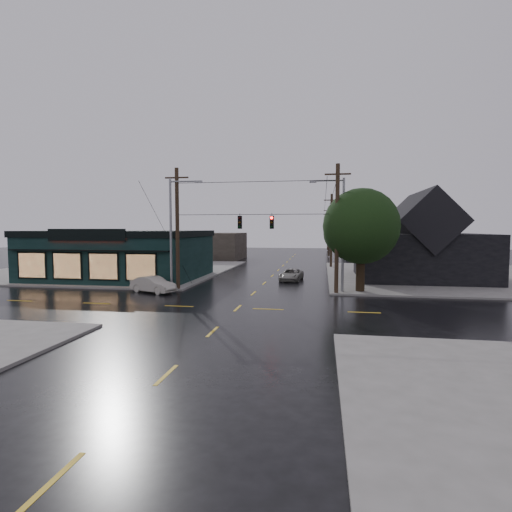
% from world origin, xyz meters
% --- Properties ---
extents(ground_plane, '(160.00, 160.00, 0.00)m').
position_xyz_m(ground_plane, '(0.00, 0.00, 0.00)').
color(ground_plane, black).
extents(sidewalk_nw, '(28.00, 28.00, 0.15)m').
position_xyz_m(sidewalk_nw, '(-20.00, 20.00, 0.07)').
color(sidewalk_nw, slate).
rests_on(sidewalk_nw, ground).
extents(sidewalk_ne, '(28.00, 28.00, 0.15)m').
position_xyz_m(sidewalk_ne, '(20.00, 20.00, 0.07)').
color(sidewalk_ne, slate).
rests_on(sidewalk_ne, ground).
extents(pizza_shop, '(16.30, 12.34, 4.90)m').
position_xyz_m(pizza_shop, '(-15.00, 12.94, 2.56)').
color(pizza_shop, black).
rests_on(pizza_shop, ground).
extents(ne_building, '(12.60, 11.60, 8.75)m').
position_xyz_m(ne_building, '(15.00, 17.00, 4.47)').
color(ne_building, black).
rests_on(ne_building, ground).
extents(corner_tree, '(6.06, 6.06, 8.24)m').
position_xyz_m(corner_tree, '(8.43, 7.71, 5.33)').
color(corner_tree, black).
rests_on(corner_tree, ground).
extents(utility_pole_nw, '(2.00, 0.32, 10.15)m').
position_xyz_m(utility_pole_nw, '(-6.50, 6.50, 0.00)').
color(utility_pole_nw, black).
rests_on(utility_pole_nw, ground).
extents(utility_pole_ne, '(2.00, 0.32, 10.15)m').
position_xyz_m(utility_pole_ne, '(6.50, 6.50, 0.00)').
color(utility_pole_ne, black).
rests_on(utility_pole_ne, ground).
extents(utility_pole_far_a, '(2.00, 0.32, 9.65)m').
position_xyz_m(utility_pole_far_a, '(6.50, 28.00, 0.00)').
color(utility_pole_far_a, black).
rests_on(utility_pole_far_a, ground).
extents(utility_pole_far_b, '(2.00, 0.32, 9.15)m').
position_xyz_m(utility_pole_far_b, '(6.50, 48.00, 0.00)').
color(utility_pole_far_b, black).
rests_on(utility_pole_far_b, ground).
extents(utility_pole_far_c, '(2.00, 0.32, 9.15)m').
position_xyz_m(utility_pole_far_c, '(6.50, 68.00, 0.00)').
color(utility_pole_far_c, black).
rests_on(utility_pole_far_c, ground).
extents(span_signal_assembly, '(13.00, 0.48, 1.23)m').
position_xyz_m(span_signal_assembly, '(0.10, 6.50, 5.70)').
color(span_signal_assembly, black).
rests_on(span_signal_assembly, ground).
extents(streetlight_nw, '(5.40, 0.30, 9.15)m').
position_xyz_m(streetlight_nw, '(-6.80, 5.80, 0.00)').
color(streetlight_nw, gray).
rests_on(streetlight_nw, ground).
extents(streetlight_ne, '(5.40, 0.30, 9.15)m').
position_xyz_m(streetlight_ne, '(7.00, 7.20, 0.00)').
color(streetlight_ne, gray).
rests_on(streetlight_ne, ground).
extents(bg_building_west, '(12.00, 10.00, 4.40)m').
position_xyz_m(bg_building_west, '(-14.00, 40.00, 2.20)').
color(bg_building_west, '#302923').
rests_on(bg_building_west, ground).
extents(bg_building_east, '(14.00, 12.00, 5.60)m').
position_xyz_m(bg_building_east, '(16.00, 45.00, 2.80)').
color(bg_building_east, '#25262A').
rests_on(bg_building_east, ground).
extents(sedan_cream, '(4.23, 2.78, 1.32)m').
position_xyz_m(sedan_cream, '(-8.05, 5.00, 0.66)').
color(sedan_cream, '#B4AE9E').
rests_on(sedan_cream, ground).
extents(suv_silver, '(2.39, 4.38, 1.17)m').
position_xyz_m(suv_silver, '(2.36, 14.29, 0.58)').
color(suv_silver, gray).
rests_on(suv_silver, ground).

